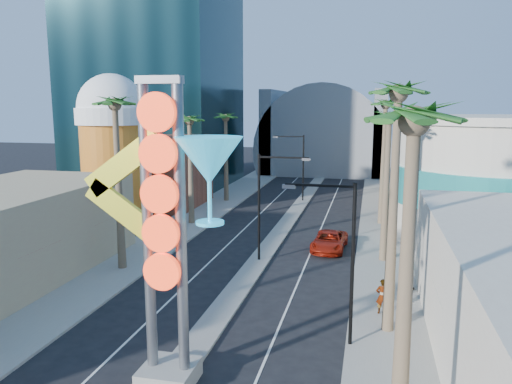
% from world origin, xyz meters
% --- Properties ---
extents(sidewalk_west, '(5.00, 100.00, 0.15)m').
position_xyz_m(sidewalk_west, '(-9.50, 35.00, 0.07)').
color(sidewalk_west, gray).
rests_on(sidewalk_west, ground).
extents(sidewalk_east, '(5.00, 100.00, 0.15)m').
position_xyz_m(sidewalk_east, '(9.50, 35.00, 0.07)').
color(sidewalk_east, gray).
rests_on(sidewalk_east, ground).
extents(median, '(1.60, 84.00, 0.15)m').
position_xyz_m(median, '(0.00, 38.00, 0.07)').
color(median, gray).
rests_on(median, ground).
extents(hotel_tower, '(20.00, 20.00, 50.00)m').
position_xyz_m(hotel_tower, '(-22.00, 52.00, 25.00)').
color(hotel_tower, black).
rests_on(hotel_tower, ground).
extents(brick_filler_west, '(10.00, 10.00, 8.00)m').
position_xyz_m(brick_filler_west, '(-16.00, 38.00, 4.00)').
color(brick_filler_west, brown).
rests_on(brick_filler_west, ground).
extents(filler_east, '(10.00, 20.00, 10.00)m').
position_xyz_m(filler_east, '(16.00, 48.00, 5.00)').
color(filler_east, tan).
rests_on(filler_east, ground).
extents(beer_mug, '(7.00, 7.00, 14.50)m').
position_xyz_m(beer_mug, '(-17.00, 30.00, 7.84)').
color(beer_mug, orange).
rests_on(beer_mug, ground).
extents(turquoise_building, '(16.60, 16.60, 10.60)m').
position_xyz_m(turquoise_building, '(18.00, 30.00, 5.25)').
color(turquoise_building, beige).
rests_on(turquoise_building, ground).
extents(canopy, '(22.00, 16.00, 22.00)m').
position_xyz_m(canopy, '(0.00, 72.00, 4.31)').
color(canopy, slate).
rests_on(canopy, ground).
extents(neon_sign, '(6.53, 2.60, 12.55)m').
position_xyz_m(neon_sign, '(0.82, 2.96, 7.31)').
color(neon_sign, gray).
rests_on(neon_sign, ground).
extents(streetlight_0, '(3.79, 0.25, 8.00)m').
position_xyz_m(streetlight_0, '(0.55, 20.00, 4.88)').
color(streetlight_0, black).
rests_on(streetlight_0, ground).
extents(streetlight_1, '(3.79, 0.25, 8.00)m').
position_xyz_m(streetlight_1, '(-0.55, 44.00, 4.88)').
color(streetlight_1, black).
rests_on(streetlight_1, ground).
extents(streetlight_2, '(3.45, 0.25, 8.00)m').
position_xyz_m(streetlight_2, '(6.72, 8.00, 4.83)').
color(streetlight_2, black).
rests_on(streetlight_2, ground).
extents(palm_1, '(2.40, 2.40, 12.70)m').
position_xyz_m(palm_1, '(-9.00, 16.00, 10.82)').
color(palm_1, brown).
rests_on(palm_1, ground).
extents(palm_2, '(2.40, 2.40, 11.20)m').
position_xyz_m(palm_2, '(-9.00, 30.00, 9.48)').
color(palm_2, brown).
rests_on(palm_2, ground).
extents(palm_3, '(2.40, 2.40, 11.20)m').
position_xyz_m(palm_3, '(-9.00, 42.00, 9.48)').
color(palm_3, brown).
rests_on(palm_3, ground).
extents(palm_4, '(2.40, 2.40, 12.20)m').
position_xyz_m(palm_4, '(9.00, 0.00, 10.38)').
color(palm_4, brown).
rests_on(palm_4, ground).
extents(palm_5, '(2.40, 2.40, 13.20)m').
position_xyz_m(palm_5, '(9.00, 10.00, 11.27)').
color(palm_5, brown).
rests_on(palm_5, ground).
extents(palm_6, '(2.40, 2.40, 11.70)m').
position_xyz_m(palm_6, '(9.00, 22.00, 9.93)').
color(palm_6, brown).
rests_on(palm_6, ground).
extents(palm_7, '(2.40, 2.40, 12.70)m').
position_xyz_m(palm_7, '(9.00, 34.00, 10.82)').
color(palm_7, brown).
rests_on(palm_7, ground).
extents(red_pickup, '(2.79, 5.49, 1.49)m').
position_xyz_m(red_pickup, '(4.85, 24.09, 0.74)').
color(red_pickup, '#9C1B0C').
rests_on(red_pickup, ground).
extents(pedestrian_a, '(0.76, 0.54, 1.98)m').
position_xyz_m(pedestrian_a, '(8.75, 11.99, 1.14)').
color(pedestrian_a, gray).
rests_on(pedestrian_a, sidewalk_east).
extents(pedestrian_b, '(0.92, 0.75, 1.77)m').
position_xyz_m(pedestrian_b, '(10.37, 16.20, 1.04)').
color(pedestrian_b, gray).
rests_on(pedestrian_b, sidewalk_east).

